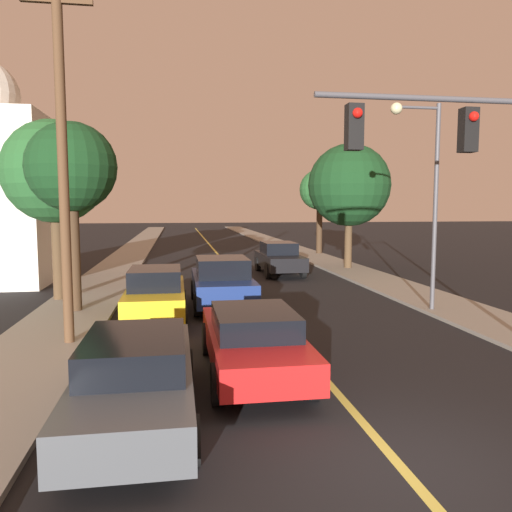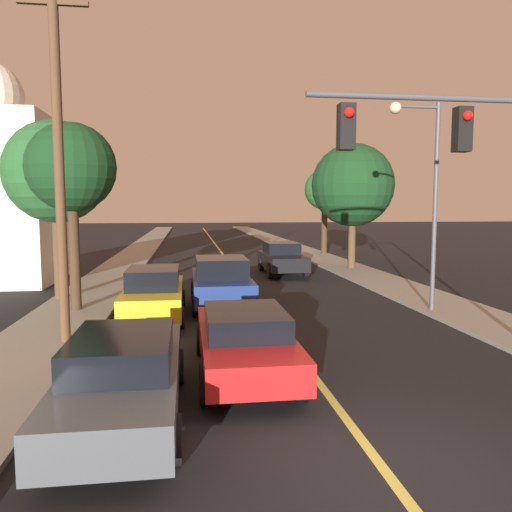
% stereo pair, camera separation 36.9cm
% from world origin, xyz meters
% --- Properties ---
extents(ground_plane, '(200.00, 200.00, 0.00)m').
position_xyz_m(ground_plane, '(0.00, 0.00, 0.00)').
color(ground_plane, black).
extents(road_surface, '(9.79, 80.00, 0.01)m').
position_xyz_m(road_surface, '(0.00, 36.00, 0.01)').
color(road_surface, black).
rests_on(road_surface, ground).
extents(sidewalk_left, '(2.50, 80.00, 0.12)m').
position_xyz_m(sidewalk_left, '(-6.15, 36.00, 0.06)').
color(sidewalk_left, gray).
rests_on(sidewalk_left, ground).
extents(sidewalk_right, '(2.50, 80.00, 0.12)m').
position_xyz_m(sidewalk_right, '(6.15, 36.00, 0.06)').
color(sidewalk_right, gray).
rests_on(sidewalk_right, ground).
extents(car_near_lane_front, '(1.89, 4.80, 1.38)m').
position_xyz_m(car_near_lane_front, '(-1.37, 3.94, 0.74)').
color(car_near_lane_front, red).
rests_on(car_near_lane_front, ground).
extents(car_near_lane_second, '(2.03, 4.79, 1.70)m').
position_xyz_m(car_near_lane_second, '(-1.37, 10.98, 0.86)').
color(car_near_lane_second, navy).
rests_on(car_near_lane_second, ground).
extents(car_outer_lane_front, '(1.85, 4.98, 1.43)m').
position_xyz_m(car_outer_lane_front, '(-3.52, 2.06, 0.75)').
color(car_outer_lane_front, '#474C51').
rests_on(car_outer_lane_front, ground).
extents(car_outer_lane_second, '(1.84, 4.76, 1.58)m').
position_xyz_m(car_outer_lane_second, '(-3.52, 9.43, 0.79)').
color(car_outer_lane_second, gold).
rests_on(car_outer_lane_second, ground).
extents(car_far_oncoming, '(1.93, 4.80, 1.62)m').
position_xyz_m(car_far_oncoming, '(2.20, 18.66, 0.84)').
color(car_far_oncoming, black).
rests_on(car_far_oncoming, ground).
extents(traffic_signal_mast, '(5.56, 0.42, 5.72)m').
position_xyz_m(traffic_signal_mast, '(3.44, 3.85, 4.26)').
color(traffic_signal_mast, '#47474C').
rests_on(traffic_signal_mast, ground).
extents(streetlamp_right, '(1.65, 0.36, 6.49)m').
position_xyz_m(streetlamp_right, '(4.85, 8.97, 4.32)').
color(streetlamp_right, '#47474C').
rests_on(streetlamp_right, ground).
extents(utility_pole_left, '(1.60, 0.24, 8.58)m').
position_xyz_m(utility_pole_left, '(-5.50, 6.67, 4.58)').
color(utility_pole_left, '#513823').
rests_on(utility_pole_left, ground).
extents(tree_left_near, '(3.59, 3.59, 6.30)m').
position_xyz_m(tree_left_near, '(-7.05, 12.71, 4.59)').
color(tree_left_near, '#4C3823').
rests_on(tree_left_near, ground).
extents(tree_left_far, '(2.78, 2.78, 5.91)m').
position_xyz_m(tree_left_far, '(-6.06, 10.56, 4.59)').
color(tree_left_far, '#3D2B1C').
rests_on(tree_left_far, ground).
extents(tree_right_near, '(2.83, 2.83, 5.90)m').
position_xyz_m(tree_right_near, '(7.06, 28.22, 4.53)').
color(tree_right_near, '#3D2B1C').
rests_on(tree_right_near, ground).
extents(tree_right_far, '(4.38, 4.38, 6.62)m').
position_xyz_m(tree_right_far, '(6.26, 19.89, 4.53)').
color(tree_right_far, '#4C3823').
rests_on(tree_right_far, ground).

